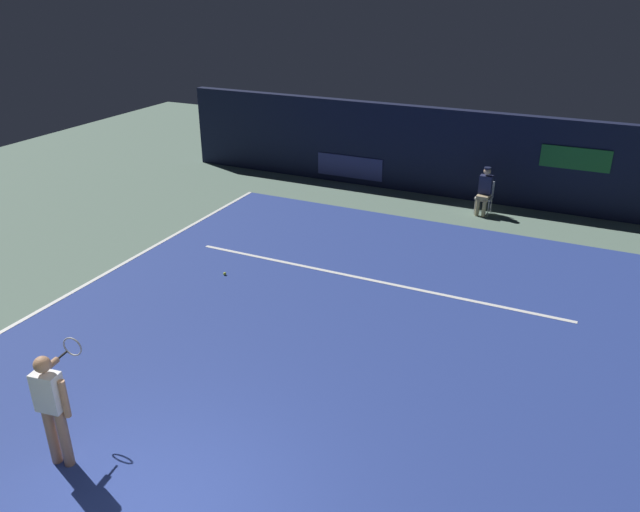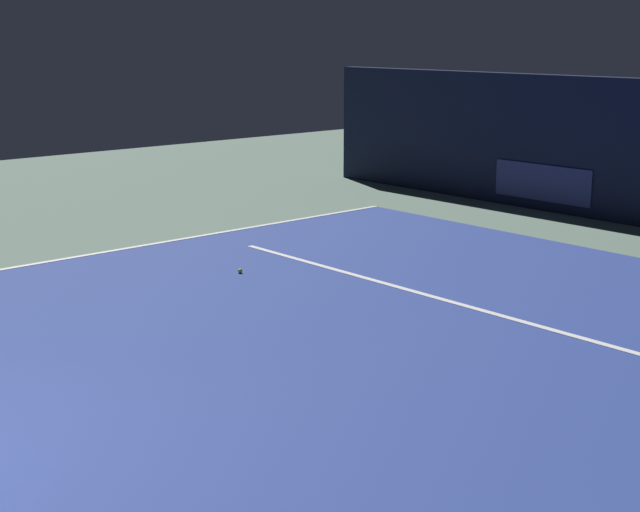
{
  "view_description": "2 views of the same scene",
  "coord_description": "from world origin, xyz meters",
  "views": [
    {
      "loc": [
        4.18,
        -4.02,
        6.12
      ],
      "look_at": [
        -0.84,
        6.6,
        0.73
      ],
      "focal_mm": 34.62,
      "sensor_mm": 36.0,
      "label": 1
    },
    {
      "loc": [
        7.5,
        -1.49,
        3.39
      ],
      "look_at": [
        -0.62,
        5.64,
        0.78
      ],
      "focal_mm": 52.28,
      "sensor_mm": 36.0,
      "label": 2
    }
  ],
  "objects": [
    {
      "name": "line_service",
      "position": [
        0.0,
        7.35,
        0.01
      ],
      "size": [
        8.58,
        0.1,
        0.01
      ],
      "primitive_type": "cube",
      "color": "white",
      "rests_on": "court_surface"
    },
    {
      "name": "back_wall",
      "position": [
        -0.0,
        13.68,
        1.3
      ],
      "size": [
        17.49,
        0.33,
        2.6
      ],
      "color": "#141933",
      "rests_on": "ground"
    },
    {
      "name": "tennis_ball",
      "position": [
        -2.99,
        6.2,
        0.05
      ],
      "size": [
        0.07,
        0.07,
        0.07
      ],
      "primitive_type": "sphere",
      "color": "#CCE033",
      "rests_on": "court_surface"
    },
    {
      "name": "line_sideline_right",
      "position": [
        -5.45,
        5.19,
        0.01
      ],
      "size": [
        0.1,
        12.37,
        0.01
      ],
      "primitive_type": "cube",
      "color": "white",
      "rests_on": "court_surface"
    },
    {
      "name": "line_judge_on_chair",
      "position": [
        1.37,
        12.59,
        0.69
      ],
      "size": [
        0.45,
        0.54,
        1.32
      ],
      "color": "white",
      "rests_on": "ground"
    },
    {
      "name": "ground_plane",
      "position": [
        0.0,
        5.19,
        0.0
      ],
      "size": [
        34.19,
        34.19,
        0.0
      ],
      "primitive_type": "plane",
      "color": "slate"
    },
    {
      "name": "tennis_player",
      "position": [
        -1.79,
        0.4,
        0.99
      ],
      "size": [
        0.73,
        0.93,
        1.73
      ],
      "color": "tan",
      "rests_on": "ground"
    },
    {
      "name": "court_surface",
      "position": [
        0.0,
        5.19,
        0.01
      ],
      "size": [
        11.0,
        12.37,
        0.01
      ],
      "primitive_type": "cube",
      "color": "navy",
      "rests_on": "ground"
    }
  ]
}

